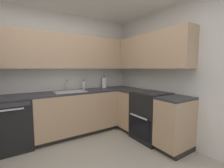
{
  "coord_description": "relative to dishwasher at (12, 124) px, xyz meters",
  "views": [
    {
      "loc": [
        -0.64,
        -1.61,
        1.39
      ],
      "look_at": [
        0.98,
        0.91,
        1.08
      ],
      "focal_mm": 24.6,
      "sensor_mm": 36.0,
      "label": 1
    }
  ],
  "objects": [
    {
      "name": "countertop_back",
      "position": [
        1.15,
        0.0,
        0.46
      ],
      "size": [
        2.89,
        0.6,
        0.03
      ],
      "primitive_type": "cube",
      "color": "#2D2D33",
      "rests_on": "lower_cabinets_back"
    },
    {
      "name": "upper_cabinets_right",
      "position": [
        2.43,
        -0.71,
        1.29
      ],
      "size": [
        0.32,
        2.02,
        0.69
      ],
      "color": "tan"
    },
    {
      "name": "faucet",
      "position": [
        1.02,
        0.18,
        0.62
      ],
      "size": [
        0.07,
        0.16,
        0.24
      ],
      "color": "silver",
      "rests_on": "countertop_back"
    },
    {
      "name": "lower_cabinets_back",
      "position": [
        1.15,
        0.0,
        0.0
      ],
      "size": [
        1.69,
        0.62,
        0.88
      ],
      "color": "tan",
      "rests_on": "ground_plane"
    },
    {
      "name": "wall_right",
      "position": [
        2.62,
        -1.46,
        0.84
      ],
      "size": [
        0.05,
        3.62,
        2.56
      ],
      "primitive_type": "cube",
      "color": "silver",
      "rests_on": "ground_plane"
    },
    {
      "name": "oven_range",
      "position": [
        2.31,
        -1.02,
        0.02
      ],
      "size": [
        0.68,
        0.62,
        1.07
      ],
      "color": "black",
      "rests_on": "ground_plane"
    },
    {
      "name": "paper_towel_roll",
      "position": [
        1.92,
        0.16,
        0.6
      ],
      "size": [
        0.11,
        0.11,
        0.31
      ],
      "color": "white",
      "rests_on": "countertop_back"
    },
    {
      "name": "soap_bottle",
      "position": [
        1.4,
        0.18,
        0.57
      ],
      "size": [
        0.06,
        0.06,
        0.22
      ],
      "color": "silver",
      "rests_on": "countertop_back"
    },
    {
      "name": "sink",
      "position": [
        1.01,
        -0.03,
        0.44
      ],
      "size": [
        0.61,
        0.4,
        0.1
      ],
      "color": "#B7B7BC",
      "rests_on": "countertop_back"
    },
    {
      "name": "dishwasher",
      "position": [
        0.0,
        0.0,
        0.0
      ],
      "size": [
        0.6,
        0.63,
        0.88
      ],
      "color": "black",
      "rests_on": "ground_plane"
    },
    {
      "name": "wall_back",
      "position": [
        0.71,
        0.33,
        0.84
      ],
      "size": [
        3.87,
        0.05,
        2.56
      ],
      "primitive_type": "cube",
      "color": "silver",
      "rests_on": "ground_plane"
    },
    {
      "name": "countertop_right",
      "position": [
        2.29,
        -1.04,
        0.46
      ],
      "size": [
        0.6,
        1.47,
        0.03
      ],
      "color": "#2D2D33",
      "rests_on": "lower_cabinets_right"
    },
    {
      "name": "upper_cabinets_back",
      "position": [
        0.99,
        0.14,
        1.29
      ],
      "size": [
        2.57,
        0.34,
        0.69
      ],
      "color": "tan"
    },
    {
      "name": "lower_cabinets_right",
      "position": [
        2.29,
        -1.04,
        0.0
      ],
      "size": [
        0.62,
        1.47,
        0.88
      ],
      "color": "tan",
      "rests_on": "ground_plane"
    }
  ]
}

